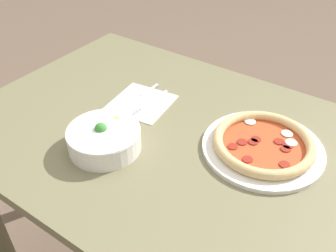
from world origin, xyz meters
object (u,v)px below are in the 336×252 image
at_px(fork, 148,104).
at_px(bowl, 104,138).
at_px(knife, 138,98).
at_px(pizza, 263,145).

bearing_deg(fork, bowl, 8.62).
height_order(bowl, fork, bowl).
distance_m(bowl, fork, 0.22).
bearing_deg(bowl, knife, -72.37).
relative_size(pizza, fork, 1.67).
height_order(pizza, knife, pizza).
bearing_deg(knife, pizza, 91.60).
distance_m(pizza, fork, 0.37).
bearing_deg(knife, bowl, 19.47).
bearing_deg(pizza, knife, -0.24).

